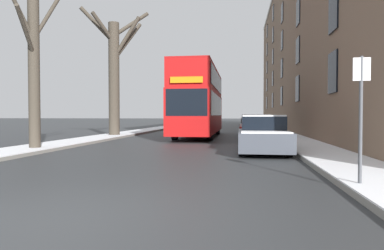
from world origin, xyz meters
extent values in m
plane|color=#303335|center=(0.00, 0.00, 0.00)|extent=(320.00, 320.00, 0.00)
cube|color=gray|center=(-5.77, 53.00, 0.07)|extent=(2.05, 130.00, 0.13)
cube|color=white|center=(-5.77, 53.00, 0.15)|extent=(2.03, 130.00, 0.03)
cube|color=gray|center=(5.77, 53.00, 0.07)|extent=(2.05, 130.00, 0.13)
cube|color=white|center=(5.77, 53.00, 0.15)|extent=(2.03, 130.00, 0.03)
cube|color=#7A604C|center=(11.29, 29.74, 8.36)|extent=(9.00, 52.45, 16.72)
cube|color=black|center=(6.76, 11.27, 3.34)|extent=(0.08, 1.40, 1.80)
cube|color=black|center=(6.76, 20.50, 3.34)|extent=(0.08, 1.40, 1.80)
cube|color=black|center=(6.76, 29.74, 3.34)|extent=(0.08, 1.40, 1.80)
cube|color=black|center=(6.76, 38.97, 3.34)|extent=(0.08, 1.40, 1.80)
cube|color=black|center=(6.76, 48.20, 3.34)|extent=(0.08, 1.40, 1.80)
cube|color=black|center=(6.76, 11.27, 6.02)|extent=(0.08, 1.40, 1.80)
cube|color=black|center=(6.76, 20.50, 6.02)|extent=(0.08, 1.40, 1.80)
cube|color=black|center=(6.76, 29.74, 6.02)|extent=(0.08, 1.40, 1.80)
cube|color=black|center=(6.76, 38.97, 6.02)|extent=(0.08, 1.40, 1.80)
cube|color=black|center=(6.76, 48.20, 6.02)|extent=(0.08, 1.40, 1.80)
cube|color=black|center=(6.76, 20.50, 8.70)|extent=(0.08, 1.40, 1.80)
cube|color=black|center=(6.76, 29.74, 8.70)|extent=(0.08, 1.40, 1.80)
cube|color=black|center=(6.76, 38.97, 8.70)|extent=(0.08, 1.40, 1.80)
cube|color=black|center=(6.76, 48.20, 8.70)|extent=(0.08, 1.40, 1.80)
cube|color=black|center=(6.76, 29.74, 11.37)|extent=(0.08, 1.40, 1.80)
cube|color=black|center=(6.76, 38.97, 11.37)|extent=(0.08, 1.40, 1.80)
cube|color=black|center=(6.76, 48.20, 11.37)|extent=(0.08, 1.40, 1.80)
cube|color=black|center=(6.76, 38.97, 14.05)|extent=(0.08, 1.40, 1.80)
cube|color=black|center=(6.76, 48.20, 14.05)|extent=(0.08, 1.40, 1.80)
cylinder|color=#423A30|center=(-5.52, 8.45, 3.40)|extent=(0.45, 0.45, 6.81)
cylinder|color=#423A30|center=(-5.29, 7.59, 4.64)|extent=(0.65, 1.86, 1.57)
cylinder|color=#423A30|center=(-5.70, 7.83, 5.49)|extent=(0.54, 1.40, 2.01)
cylinder|color=#423A30|center=(-4.94, 8.90, 5.92)|extent=(1.38, 1.10, 2.83)
cylinder|color=#423A30|center=(-5.68, 17.76, 3.85)|extent=(0.72, 0.72, 7.70)
cylinder|color=#423A30|center=(-4.96, 18.41, 6.55)|extent=(1.76, 1.63, 2.80)
cylinder|color=#423A30|center=(-4.79, 18.75, 7.81)|extent=(2.07, 2.26, 2.17)
cylinder|color=#423A30|center=(-4.81, 17.81, 6.68)|extent=(1.96, 0.37, 2.84)
cylinder|color=#423A30|center=(-6.62, 17.28, 7.44)|extent=(2.15, 1.27, 2.29)
cylinder|color=#423A30|center=(-6.10, 17.01, 7.19)|extent=(1.14, 1.78, 1.78)
cube|color=red|center=(-0.01, 18.92, 1.64)|extent=(2.45, 11.48, 2.60)
cube|color=red|center=(-0.01, 18.92, 3.70)|extent=(2.40, 11.25, 1.52)
cube|color=#B31212|center=(-0.01, 18.92, 4.52)|extent=(2.40, 11.25, 0.12)
cube|color=black|center=(-0.01, 18.92, 2.15)|extent=(2.48, 10.10, 1.35)
cube|color=black|center=(-0.01, 18.92, 3.78)|extent=(2.48, 10.10, 1.15)
cube|color=black|center=(-0.01, 13.20, 2.15)|extent=(2.21, 0.06, 1.42)
cube|color=orange|center=(-0.01, 13.19, 3.32)|extent=(1.72, 0.05, 0.32)
cylinder|color=black|center=(-1.07, 15.47, 0.53)|extent=(0.30, 1.05, 1.05)
cylinder|color=black|center=(1.04, 15.47, 0.53)|extent=(0.30, 1.05, 1.05)
cylinder|color=black|center=(-1.07, 22.13, 0.53)|extent=(0.30, 1.05, 1.05)
cylinder|color=black|center=(1.04, 22.13, 0.53)|extent=(0.30, 1.05, 1.05)
cube|color=#474C56|center=(3.64, 9.25, 0.51)|extent=(1.89, 4.40, 0.69)
cube|color=black|center=(3.64, 9.43, 1.14)|extent=(1.63, 2.20, 0.56)
cube|color=white|center=(3.64, 9.43, 1.45)|extent=(1.59, 2.09, 0.06)
cube|color=white|center=(3.64, 7.69, 0.88)|extent=(1.70, 1.15, 0.05)
cylinder|color=black|center=(2.81, 7.93, 0.32)|extent=(0.20, 0.65, 0.65)
cylinder|color=black|center=(4.48, 7.93, 0.32)|extent=(0.20, 0.65, 0.65)
cylinder|color=black|center=(2.81, 10.57, 0.32)|extent=(0.20, 0.65, 0.65)
cylinder|color=black|center=(4.48, 10.57, 0.32)|extent=(0.20, 0.65, 0.65)
cube|color=maroon|center=(3.64, 15.40, 0.53)|extent=(1.82, 4.18, 0.72)
cube|color=black|center=(3.64, 15.57, 1.17)|extent=(1.57, 2.09, 0.56)
cube|color=white|center=(3.64, 15.57, 1.48)|extent=(1.53, 1.99, 0.08)
cube|color=white|center=(3.64, 13.91, 0.92)|extent=(1.64, 1.09, 0.06)
cylinder|color=black|center=(2.84, 14.14, 0.31)|extent=(0.20, 0.62, 0.62)
cylinder|color=black|center=(4.44, 14.14, 0.31)|extent=(0.20, 0.62, 0.62)
cylinder|color=black|center=(2.84, 16.65, 0.31)|extent=(0.20, 0.62, 0.62)
cylinder|color=black|center=(4.44, 16.65, 0.31)|extent=(0.20, 0.62, 0.62)
cube|color=slate|center=(3.64, 20.66, 0.50)|extent=(1.77, 4.34, 0.66)
cube|color=black|center=(3.64, 20.84, 1.12)|extent=(1.52, 2.17, 0.57)
cube|color=white|center=(3.64, 20.84, 1.43)|extent=(1.49, 2.06, 0.05)
cube|color=white|center=(3.64, 19.12, 0.85)|extent=(1.59, 1.13, 0.04)
cylinder|color=black|center=(2.87, 19.36, 0.32)|extent=(0.20, 0.63, 0.63)
cylinder|color=black|center=(4.42, 19.36, 0.32)|extent=(0.20, 0.63, 0.63)
cylinder|color=black|center=(2.87, 21.97, 0.32)|extent=(0.20, 0.63, 0.63)
cylinder|color=black|center=(4.42, 21.97, 0.32)|extent=(0.20, 0.63, 0.63)
cube|color=black|center=(3.64, 26.26, 0.45)|extent=(1.87, 4.46, 0.56)
cube|color=black|center=(3.64, 26.44, 0.97)|extent=(1.61, 2.23, 0.48)
cube|color=white|center=(3.64, 26.44, 1.24)|extent=(1.57, 2.12, 0.06)
cube|color=white|center=(3.64, 24.67, 0.75)|extent=(1.68, 1.16, 0.05)
cylinder|color=black|center=(2.82, 24.92, 0.34)|extent=(0.20, 0.67, 0.67)
cylinder|color=black|center=(4.47, 24.92, 0.34)|extent=(0.20, 0.67, 0.67)
cylinder|color=black|center=(2.82, 27.59, 0.34)|extent=(0.20, 0.67, 0.67)
cylinder|color=black|center=(4.47, 27.59, 0.34)|extent=(0.20, 0.67, 0.67)
cube|color=#9EA3AD|center=(-2.46, 36.00, 1.33)|extent=(1.98, 5.67, 2.23)
cube|color=black|center=(-2.46, 33.19, 1.86)|extent=(1.75, 0.06, 0.98)
cylinder|color=black|center=(-3.33, 34.19, 0.34)|extent=(0.22, 0.68, 0.68)
cylinder|color=black|center=(-1.59, 34.19, 0.34)|extent=(0.22, 0.68, 0.68)
cylinder|color=black|center=(-3.33, 37.81, 0.34)|extent=(0.22, 0.68, 0.68)
cylinder|color=black|center=(-1.59, 37.81, 0.34)|extent=(0.22, 0.68, 0.68)
cylinder|color=black|center=(-5.86, 18.22, 0.37)|extent=(0.16, 0.16, 0.74)
cylinder|color=black|center=(-5.83, 18.07, 0.37)|extent=(0.16, 0.16, 0.74)
cylinder|color=#2D2319|center=(-5.85, 18.15, 1.06)|extent=(0.35, 0.35, 0.65)
sphere|color=beige|center=(-5.85, 18.15, 1.49)|extent=(0.20, 0.20, 0.20)
cylinder|color=#4C4F54|center=(5.04, 2.50, 1.30)|extent=(0.07, 0.07, 2.59)
cube|color=silver|center=(5.04, 2.48, 2.34)|extent=(0.32, 0.02, 0.44)
camera|label=1|loc=(2.75, -4.42, 1.46)|focal=32.00mm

